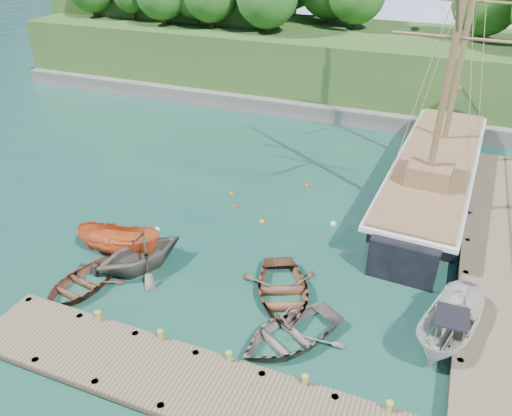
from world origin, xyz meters
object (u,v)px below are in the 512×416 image
(rowboat_1, at_px, (142,269))
(cabin_boat_white, at_px, (446,343))
(rowboat_0, at_px, (81,289))
(schooner, at_px, (432,179))
(rowboat_3, at_px, (289,341))
(rowboat_2, at_px, (282,299))
(motorboat_orange, at_px, (122,253))

(rowboat_1, relative_size, cabin_boat_white, 0.86)
(rowboat_1, bearing_deg, cabin_boat_white, 32.43)
(cabin_boat_white, bearing_deg, rowboat_0, -154.40)
(cabin_boat_white, xyz_separation_m, schooner, (-1.81, 12.92, 1.04))
(rowboat_3, relative_size, schooner, 0.18)
(rowboat_3, xyz_separation_m, cabin_boat_white, (6.06, 2.30, 0.00))
(rowboat_2, xyz_separation_m, schooner, (5.38, 12.86, 1.04))
(rowboat_3, xyz_separation_m, motorboat_orange, (-10.09, 2.60, 0.00))
(rowboat_3, distance_m, motorboat_orange, 10.42)
(rowboat_1, relative_size, motorboat_orange, 0.96)
(rowboat_1, bearing_deg, rowboat_3, 18.11)
(rowboat_2, xyz_separation_m, rowboat_3, (1.13, -2.37, 0.00))
(rowboat_3, bearing_deg, rowboat_1, -159.56)
(rowboat_1, bearing_deg, motorboat_orange, -172.22)
(rowboat_2, height_order, motorboat_orange, motorboat_orange)
(cabin_boat_white, bearing_deg, rowboat_1, -162.67)
(motorboat_orange, bearing_deg, cabin_boat_white, -99.29)
(rowboat_1, distance_m, motorboat_orange, 1.86)
(motorboat_orange, bearing_deg, rowboat_3, -112.69)
(rowboat_0, xyz_separation_m, rowboat_2, (9.06, 2.92, 0.00))
(rowboat_3, xyz_separation_m, schooner, (4.25, 15.23, 1.04))
(rowboat_1, distance_m, cabin_boat_white, 14.44)
(rowboat_1, xyz_separation_m, schooner, (12.63, 13.35, 1.04))
(rowboat_0, xyz_separation_m, rowboat_3, (10.19, 0.55, 0.00))
(rowboat_0, bearing_deg, schooner, 56.53)
(motorboat_orange, bearing_deg, rowboat_1, -121.20)
(cabin_boat_white, relative_size, schooner, 0.20)
(rowboat_0, relative_size, cabin_boat_white, 0.82)
(rowboat_1, relative_size, rowboat_2, 0.88)
(rowboat_3, relative_size, motorboat_orange, 1.04)
(motorboat_orange, relative_size, schooner, 0.18)
(motorboat_orange, xyz_separation_m, schooner, (14.34, 12.63, 1.04))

